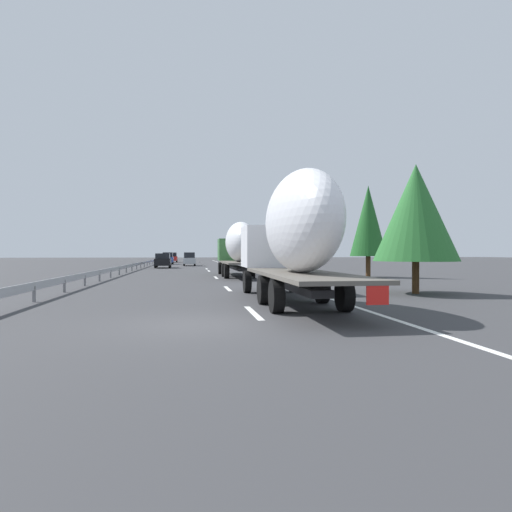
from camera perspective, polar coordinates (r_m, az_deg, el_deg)
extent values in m
plane|color=#38383A|center=(51.55, -8.41, -1.67)|extent=(260.00, 260.00, 0.00)
cube|color=white|center=(13.79, -0.34, -7.35)|extent=(3.20, 0.20, 0.01)
cube|color=white|center=(23.01, -3.69, -4.23)|extent=(3.20, 0.20, 0.01)
cube|color=white|center=(33.29, -5.21, -2.80)|extent=(3.20, 0.20, 0.01)
cube|color=white|center=(45.64, -6.13, -1.93)|extent=(3.20, 0.20, 0.01)
cube|color=white|center=(51.59, -6.41, -1.66)|extent=(3.20, 0.20, 0.01)
cube|color=white|center=(68.48, -6.95, -1.15)|extent=(3.20, 0.20, 0.01)
cube|color=white|center=(69.06, -6.96, -1.14)|extent=(3.20, 0.20, 0.01)
cube|color=white|center=(86.42, -7.29, -0.83)|extent=(3.20, 0.20, 0.01)
cube|color=white|center=(86.05, -7.28, -0.84)|extent=(3.20, 0.20, 0.01)
cube|color=white|center=(56.83, -2.87, -1.47)|extent=(110.00, 0.20, 0.01)
cube|color=#387038|center=(39.03, -3.06, 0.83)|extent=(2.40, 2.50, 1.90)
cube|color=black|center=(40.13, -3.21, 1.53)|extent=(0.08, 2.12, 0.80)
cube|color=#262628|center=(36.22, -2.63, -1.48)|extent=(10.47, 0.70, 0.24)
cube|color=#59544C|center=(33.38, -2.12, -0.84)|extent=(8.98, 2.50, 0.12)
ellipsoid|color=white|center=(32.91, -2.03, 1.84)|extent=(5.78, 2.20, 2.97)
cube|color=red|center=(29.06, 0.22, -1.50)|extent=(0.04, 0.56, 0.56)
cylinder|color=black|center=(38.96, -4.67, -1.57)|extent=(1.04, 0.30, 1.04)
cylinder|color=black|center=(39.17, -1.46, -1.56)|extent=(1.04, 0.30, 1.04)
cylinder|color=black|center=(34.49, -4.16, -1.83)|extent=(1.04, 0.35, 1.04)
cylinder|color=black|center=(34.73, -0.54, -1.81)|extent=(1.04, 0.35, 1.04)
cylinder|color=black|center=(32.10, -3.83, -1.99)|extent=(1.04, 0.35, 1.04)
cylinder|color=black|center=(32.35, 0.06, -1.97)|extent=(1.04, 0.35, 1.04)
cube|color=silver|center=(20.73, 1.86, 1.20)|extent=(2.40, 2.50, 1.90)
cube|color=black|center=(21.82, 1.34, 2.47)|extent=(0.08, 2.12, 0.80)
cube|color=#262628|center=(17.91, 3.55, -3.42)|extent=(10.72, 0.70, 0.24)
cube|color=#59544C|center=(15.05, 5.89, -2.36)|extent=(9.25, 2.50, 0.12)
ellipsoid|color=white|center=(15.10, 5.87, 4.45)|extent=(6.42, 2.20, 3.46)
cube|color=red|center=(10.95, 15.47, -4.66)|extent=(0.04, 0.56, 0.56)
cylinder|color=black|center=(20.60, -1.16, -3.34)|extent=(1.04, 0.30, 1.04)
cylinder|color=black|center=(21.00, 4.82, -3.27)|extent=(1.04, 0.30, 1.04)
cylinder|color=black|center=(16.03, 0.99, -4.40)|extent=(1.04, 0.35, 1.04)
cylinder|color=black|center=(16.54, 8.55, -4.26)|extent=(1.04, 0.35, 1.04)
cylinder|color=black|center=(13.68, 2.67, -5.23)|extent=(1.04, 0.35, 1.04)
cylinder|color=black|center=(14.27, 11.40, -5.01)|extent=(1.04, 0.35, 1.04)
cube|color=#ADB2B7|center=(64.43, -8.62, -0.60)|extent=(4.33, 1.72, 0.84)
cube|color=black|center=(64.10, -8.62, 0.12)|extent=(2.38, 1.51, 0.77)
cylinder|color=black|center=(65.79, -9.28, -0.94)|extent=(0.64, 0.22, 0.64)
cylinder|color=black|center=(65.79, -7.95, -0.94)|extent=(0.64, 0.22, 0.64)
cylinder|color=black|center=(63.11, -9.31, -1.00)|extent=(0.64, 0.22, 0.64)
cylinder|color=black|center=(63.10, -7.93, -1.00)|extent=(0.64, 0.22, 0.64)
cube|color=black|center=(55.64, -11.95, -0.76)|extent=(4.32, 1.89, 0.84)
cube|color=black|center=(55.31, -11.97, 0.00)|extent=(2.37, 1.66, 0.64)
cylinder|color=black|center=(57.04, -12.72, -1.15)|extent=(0.64, 0.22, 0.64)
cylinder|color=black|center=(56.95, -11.03, -1.15)|extent=(0.64, 0.22, 0.64)
cylinder|color=black|center=(54.37, -12.93, -1.23)|extent=(0.64, 0.22, 0.64)
cylinder|color=black|center=(54.27, -11.15, -1.23)|extent=(0.64, 0.22, 0.64)
cube|color=red|center=(88.87, -10.76, -0.33)|extent=(4.47, 1.86, 0.84)
cube|color=black|center=(88.53, -10.77, 0.20)|extent=(2.46, 1.64, 0.78)
cylinder|color=black|center=(90.30, -11.25, -0.58)|extent=(0.64, 0.22, 0.64)
cylinder|color=black|center=(90.23, -10.20, -0.58)|extent=(0.64, 0.22, 0.64)
cylinder|color=black|center=(87.53, -11.34, -0.61)|extent=(0.64, 0.22, 0.64)
cylinder|color=black|center=(87.47, -10.25, -0.61)|extent=(0.64, 0.22, 0.64)
cube|color=#28479E|center=(73.64, -11.34, -0.48)|extent=(4.06, 1.74, 0.84)
cube|color=black|center=(73.33, -11.35, 0.15)|extent=(2.23, 1.53, 0.78)
cylinder|color=black|center=(74.95, -11.88, -0.78)|extent=(0.64, 0.22, 0.64)
cylinder|color=black|center=(74.88, -10.70, -0.78)|extent=(0.64, 0.22, 0.64)
cylinder|color=black|center=(72.43, -11.99, -0.82)|extent=(0.64, 0.22, 0.64)
cylinder|color=black|center=(72.36, -10.78, -0.82)|extent=(0.64, 0.22, 0.64)
cylinder|color=gray|center=(55.76, -1.52, -0.35)|extent=(0.10, 0.10, 2.25)
cube|color=#2D569E|center=(55.76, -1.52, 1.16)|extent=(0.06, 0.90, 0.70)
cylinder|color=#472D19|center=(61.34, 2.34, -0.51)|extent=(0.27, 0.27, 1.76)
cone|color=#286B2D|center=(61.38, 2.35, 2.67)|extent=(3.36, 3.36, 5.05)
cylinder|color=#472D19|center=(21.44, 19.97, -2.61)|extent=(0.32, 0.32, 1.49)
cone|color=#286B2D|center=(21.49, 19.98, 5.31)|extent=(3.81, 3.81, 4.44)
cylinder|color=#472D19|center=(34.89, 14.32, -1.34)|extent=(0.36, 0.36, 1.62)
cone|color=#1E5B23|center=(34.96, 14.33, 4.44)|extent=(2.78, 2.78, 5.43)
cylinder|color=#472D19|center=(102.07, -2.67, -0.18)|extent=(0.29, 0.29, 1.64)
cone|color=#194C1E|center=(102.09, -2.67, 1.79)|extent=(3.99, 3.99, 5.40)
cube|color=#9EA0A5|center=(54.84, -14.70, -0.93)|extent=(94.00, 0.06, 0.32)
cube|color=slate|center=(18.74, -26.80, -4.43)|extent=(0.10, 0.10, 0.60)
cube|color=slate|center=(22.64, -23.56, -3.59)|extent=(0.10, 0.10, 0.60)
cube|color=slate|center=(26.61, -21.29, -2.99)|extent=(0.10, 0.10, 0.60)
cube|color=slate|center=(30.60, -19.60, -2.55)|extent=(0.10, 0.10, 0.60)
cube|color=slate|center=(34.62, -18.31, -2.20)|extent=(0.10, 0.10, 0.60)
cube|color=slate|center=(38.65, -17.29, -1.93)|extent=(0.10, 0.10, 0.60)
cube|color=slate|center=(42.69, -16.46, -1.71)|extent=(0.10, 0.10, 0.60)
cube|color=slate|center=(46.74, -15.77, -1.53)|extent=(0.10, 0.10, 0.60)
cube|color=slate|center=(50.79, -15.19, -1.37)|extent=(0.10, 0.10, 0.60)
cube|color=slate|center=(54.85, -14.70, -1.24)|extent=(0.10, 0.10, 0.60)
cube|color=slate|center=(58.92, -14.28, -1.13)|extent=(0.10, 0.10, 0.60)
cube|color=slate|center=(62.98, -13.91, -1.03)|extent=(0.10, 0.10, 0.60)
cube|color=slate|center=(67.05, -13.59, -0.94)|extent=(0.10, 0.10, 0.60)
cube|color=slate|center=(71.12, -13.30, -0.86)|extent=(0.10, 0.10, 0.60)
cube|color=slate|center=(75.20, -13.04, -0.80)|extent=(0.10, 0.10, 0.60)
cube|color=slate|center=(79.27, -12.82, -0.73)|extent=(0.10, 0.10, 0.60)
cube|color=slate|center=(83.35, -12.61, -0.68)|extent=(0.10, 0.10, 0.60)
cube|color=slate|center=(87.42, -12.42, -0.63)|extent=(0.10, 0.10, 0.60)
cube|color=slate|center=(91.50, -12.25, -0.58)|extent=(0.10, 0.10, 0.60)
cube|color=slate|center=(95.58, -12.09, -0.54)|extent=(0.10, 0.10, 0.60)
cube|color=slate|center=(99.66, -11.95, -0.50)|extent=(0.10, 0.10, 0.60)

